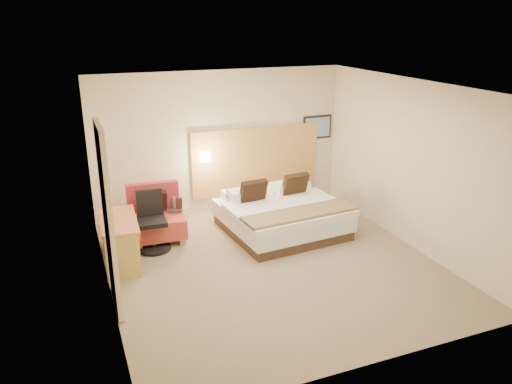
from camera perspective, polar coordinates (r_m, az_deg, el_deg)
name	(u,v)px	position (r m, az deg, el deg)	size (l,w,h in m)	color
floor	(273,266)	(7.72, 1.98, -8.45)	(4.80, 5.00, 0.02)	#826F57
ceiling	(276,86)	(6.88, 2.24, 11.99)	(4.80, 5.00, 0.02)	white
wall_back	(221,143)	(9.45, -4.03, 5.62)	(4.80, 0.02, 2.70)	beige
wall_front	(375,255)	(5.16, 13.41, -7.02)	(4.80, 0.02, 2.70)	beige
wall_left	(101,204)	(6.65, -17.31, -1.28)	(0.02, 5.00, 2.70)	beige
wall_right	(412,164)	(8.41, 17.35, 3.02)	(0.02, 5.00, 2.70)	beige
headboard_panel	(256,160)	(9.74, 0.03, 3.66)	(2.60, 0.04, 1.30)	tan
art_frame	(317,127)	(10.16, 7.00, 7.38)	(0.62, 0.03, 0.47)	black
art_canvas	(318,127)	(10.15, 7.06, 7.36)	(0.54, 0.01, 0.39)	#7890A5
lamp_arm	(205,156)	(9.32, -5.88, 4.10)	(0.02, 0.02, 0.12)	silver
lamp_shade	(206,157)	(9.26, -5.78, 4.01)	(0.15, 0.15, 0.15)	#FFEDC6
curtain	(108,220)	(6.46, -16.56, -3.03)	(0.06, 0.90, 2.42)	beige
bottle_a	(174,202)	(8.71, -9.33, -1.17)	(0.05, 0.05, 0.17)	#98B1EC
bottle_b	(174,202)	(8.74, -9.34, -1.10)	(0.05, 0.05, 0.17)	#8EA8DB
menu_folder	(179,203)	(8.63, -8.79, -1.26)	(0.11, 0.04, 0.19)	#3E1A19
bed	(281,215)	(8.78, 2.89, -2.61)	(2.08, 2.04, 0.95)	#3D2B1E
lounge_chair	(156,218)	(8.61, -11.32, -2.98)	(0.91, 0.80, 0.93)	tan
side_table	(177,219)	(8.81, -9.04, -3.02)	(0.55, 0.55, 0.49)	silver
desk	(121,229)	(7.82, -15.21, -4.05)	(0.60, 1.20, 0.73)	#C8754E
desk_chair	(152,226)	(8.25, -11.77, -3.83)	(0.58, 0.58, 0.97)	black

